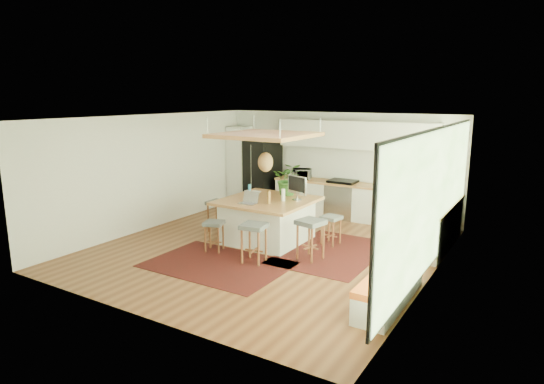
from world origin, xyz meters
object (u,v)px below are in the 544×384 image
Objects in this scene: stool_near_right at (254,244)px; laptop at (248,198)px; stool_right_front at (310,242)px; island at (267,220)px; island_plant at (288,182)px; fridge at (262,174)px; stool_near_left at (214,234)px; stool_right_back at (331,229)px; monitor at (297,188)px; stool_left_side at (218,216)px; microwave at (302,173)px.

stool_near_right is 1.17m from laptop.
laptop is at bearing -179.64° from stool_right_front.
stool_near_right is at bearing -68.81° from island.
fridge is at bearing 134.66° from island_plant.
stool_right_back is at bearing 41.20° from stool_near_left.
island is at bearing -133.67° from monitor.
stool_near_left is 2.00m from monitor.
island_plant reaches higher than stool_left_side.
stool_left_side is (-0.82, 1.18, 0.00)m from stool_near_left.
island_plant is (-0.34, 1.91, 0.86)m from stool_near_right.
stool_near_left is 1.98m from stool_right_front.
fridge reaches higher than island_plant.
stool_right_back is 2.95m from microwave.
island_plant reaches higher than microwave.
island is 1.39m from stool_right_back.
laptop is at bearing -45.74° from fridge.
fridge is at bearing 124.83° from island.
stool_right_front is at bearing -26.59° from monitor.
monitor is 1.18× the size of microwave.
microwave is at bearing 72.62° from stool_left_side.
monitor reaches higher than stool_left_side.
stool_right_back is (-0.04, 1.04, 0.00)m from stool_right_front.
fridge is 3.28× the size of monitor.
stool_near_right is 1.99× the size of laptop.
stool_left_side is at bearing -170.51° from stool_right_back.
laptop is 0.66× the size of monitor.
monitor is at bearing -28.61° from fridge.
fridge reaches higher than stool_right_back.
island is at bearing -159.69° from stool_right_back.
stool_near_right is (2.36, -3.96, -0.57)m from fridge.
island reaches higher than stool_near_right.
stool_right_back is 0.87× the size of stool_left_side.
island is 2.78m from microwave.
fridge reaches higher than laptop.
stool_near_left is (1.30, -3.83, -0.57)m from fridge.
stool_right_front is at bearing -29.38° from fridge.
fridge is 2.89m from island_plant.
stool_right_front reaches higher than stool_near_left.
stool_near_left is at bearing -138.80° from stool_right_back.
island_plant reaches higher than stool_right_back.
island is 1.45m from stool_right_front.
fridge reaches higher than stool_right_front.
monitor is (0.70, 0.84, 0.14)m from laptop.
fridge reaches higher than stool_left_side.
stool_left_side is at bearing -158.49° from island_plant.
fridge is at bearing 116.69° from laptop.
microwave is (-1.90, 3.21, 0.74)m from stool_right_front.
monitor is at bearing 48.67° from laptop.
stool_left_side is 1.90× the size of laptop.
stool_left_side reaches higher than stool_right_back.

